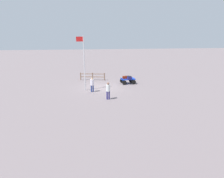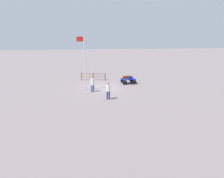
{
  "view_description": "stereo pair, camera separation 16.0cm",
  "coord_description": "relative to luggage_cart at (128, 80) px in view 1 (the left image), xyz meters",
  "views": [
    {
      "loc": [
        1.76,
        22.36,
        6.14
      ],
      "look_at": [
        -0.44,
        6.0,
        1.46
      ],
      "focal_mm": 31.27,
      "sensor_mm": 36.0,
      "label": 1
    },
    {
      "loc": [
        1.6,
        22.39,
        6.14
      ],
      "look_at": [
        -0.44,
        6.0,
        1.46
      ],
      "focal_mm": 31.27,
      "sensor_mm": 36.0,
      "label": 2
    }
  ],
  "objects": [
    {
      "name": "worker_trailing",
      "position": [
        3.19,
        5.88,
        0.55
      ],
      "size": [
        0.42,
        0.42,
        1.7
      ],
      "color": "navy",
      "rests_on": "ground"
    },
    {
      "name": "worker_lead",
      "position": [
        4.62,
        3.11,
        0.46
      ],
      "size": [
        0.46,
        0.46,
        1.58
      ],
      "color": "navy",
      "rests_on": "ground"
    },
    {
      "name": "suitcase_navy",
      "position": [
        0.39,
        0.02,
        0.36
      ],
      "size": [
        0.6,
        0.41,
        0.32
      ],
      "color": "maroon",
      "rests_on": "luggage_cart"
    },
    {
      "name": "suitcase_dark",
      "position": [
        -0.13,
        0.46,
        0.37
      ],
      "size": [
        0.58,
        0.48,
        0.34
      ],
      "color": "navy",
      "rests_on": "luggage_cart"
    },
    {
      "name": "luggage_cart",
      "position": [
        0.0,
        0.0,
        0.0
      ],
      "size": [
        1.89,
        1.36,
        0.67
      ],
      "color": "blue",
      "rests_on": "ground"
    },
    {
      "name": "suitcase_olive",
      "position": [
        -0.16,
        0.33,
        0.38
      ],
      "size": [
        0.5,
        0.38,
        0.36
      ],
      "color": "black",
      "rests_on": "luggage_cart"
    },
    {
      "name": "flagpole",
      "position": [
        5.45,
        2.33,
        2.92
      ],
      "size": [
        0.81,
        0.1,
        5.97
      ],
      "color": "silver",
      "rests_on": "ground"
    },
    {
      "name": "ground_plane",
      "position": [
        3.46,
        1.41,
        -0.47
      ],
      "size": [
        120.0,
        120.0,
        0.0
      ],
      "primitive_type": "plane",
      "color": "slate"
    },
    {
      "name": "suitcase_grey",
      "position": [
        0.06,
        -0.12,
        0.35
      ],
      "size": [
        0.68,
        0.5,
        0.31
      ],
      "color": "black",
      "rests_on": "luggage_cart"
    },
    {
      "name": "wooden_fence",
      "position": [
        4.38,
        -2.55,
        0.12
      ],
      "size": [
        3.36,
        0.77,
        1.02
      ],
      "color": "brown",
      "rests_on": "ground"
    }
  ]
}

